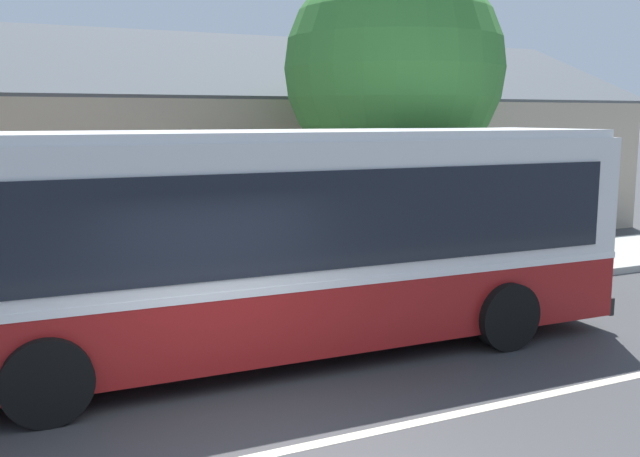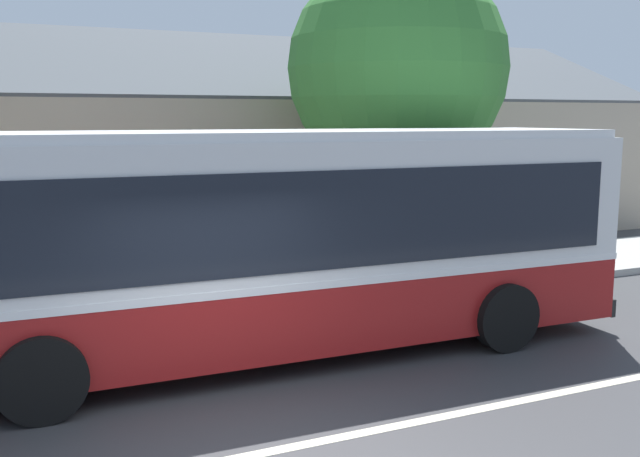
# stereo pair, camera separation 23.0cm
# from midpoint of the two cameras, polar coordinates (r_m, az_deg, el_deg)

# --- Properties ---
(ground_plane) EXTENTS (300.00, 300.00, 0.00)m
(ground_plane) POSITION_cam_midpoint_polar(r_m,az_deg,el_deg) (7.53, -5.50, -17.65)
(ground_plane) COLOR #38383A
(sidewalk_far) EXTENTS (60.00, 3.00, 0.15)m
(sidewalk_far) POSITION_cam_midpoint_polar(r_m,az_deg,el_deg) (12.98, -14.59, -6.05)
(sidewalk_far) COLOR #ADAAA3
(sidewalk_far) RESTS_ON ground
(lane_divider_stripe) EXTENTS (60.00, 0.16, 0.01)m
(lane_divider_stripe) POSITION_cam_midpoint_polar(r_m,az_deg,el_deg) (7.53, -5.50, -17.63)
(lane_divider_stripe) COLOR beige
(lane_divider_stripe) RESTS_ON ground
(community_building) EXTENTS (27.88, 10.36, 6.80)m
(community_building) POSITION_cam_midpoint_polar(r_m,az_deg,el_deg) (21.08, -13.82, 4.98)
(community_building) COLOR tan
(community_building) RESTS_ON ground
(transit_bus) EXTENTS (10.84, 2.90, 3.18)m
(transit_bus) POSITION_cam_midpoint_polar(r_m,az_deg,el_deg) (9.98, -5.30, -0.67)
(transit_bus) COLOR maroon
(transit_bus) RESTS_ON ground
(bench_down_street) EXTENTS (1.62, 0.51, 0.94)m
(bench_down_street) POSITION_cam_midpoint_polar(r_m,az_deg,el_deg) (12.53, -23.42, -4.73)
(bench_down_street) COLOR brown
(bench_down_street) RESTS_ON sidewalk_far
(street_tree_primary) EXTENTS (4.58, 4.58, 6.64)m
(street_tree_primary) POSITION_cam_midpoint_polar(r_m,az_deg,el_deg) (15.25, 5.46, 12.54)
(street_tree_primary) COLOR #4C3828
(street_tree_primary) RESTS_ON ground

